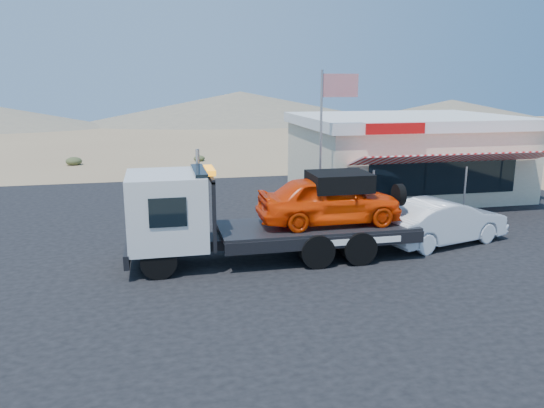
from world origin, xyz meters
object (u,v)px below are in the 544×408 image
at_px(white_sedan, 443,221).
at_px(flagpole, 327,128).
at_px(jerky_store, 403,154).
at_px(tow_truck, 266,210).

bearing_deg(white_sedan, flagpole, 21.82).
distance_m(white_sedan, jerky_store, 8.91).
distance_m(white_sedan, flagpole, 5.82).
bearing_deg(tow_truck, flagpole, 51.96).
xyz_separation_m(white_sedan, jerky_store, (2.54, 8.46, 1.18)).
height_order(white_sedan, flagpole, flagpole).
xyz_separation_m(tow_truck, white_sedan, (6.40, 0.32, -0.82)).
bearing_deg(jerky_store, flagpole, -141.21).
bearing_deg(jerky_store, tow_truck, -135.50).
bearing_deg(flagpole, tow_truck, -128.04).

